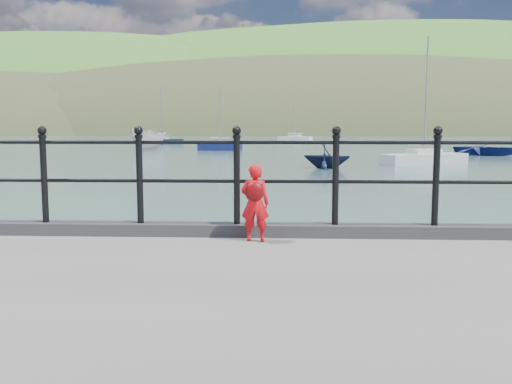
{
  "coord_description": "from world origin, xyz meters",
  "views": [
    {
      "loc": [
        1.14,
        -6.71,
        2.32
      ],
      "look_at": [
        0.84,
        -0.2,
        1.55
      ],
      "focal_mm": 38.0,
      "sensor_mm": 36.0,
      "label": 1
    }
  ],
  "objects_px": {
    "launch_blue": "(488,149)",
    "launch_white": "(148,139)",
    "railing": "(188,169)",
    "sailboat_near": "(424,159)",
    "sailboat_left": "(162,141)",
    "sailboat_deep": "(295,138)",
    "child": "(255,202)",
    "launch_navy": "(327,156)",
    "sailboat_port": "(220,147)"
  },
  "relations": [
    {
      "from": "sailboat_left",
      "to": "sailboat_deep",
      "type": "xyz_separation_m",
      "value": [
        20.58,
        27.35,
        0.0
      ]
    },
    {
      "from": "launch_navy",
      "to": "sailboat_deep",
      "type": "bearing_deg",
      "value": 20.19
    },
    {
      "from": "launch_white",
      "to": "launch_blue",
      "type": "bearing_deg",
      "value": 2.54
    },
    {
      "from": "launch_white",
      "to": "sailboat_left",
      "type": "xyz_separation_m",
      "value": [
        -3.83,
        23.79,
        -0.8
      ]
    },
    {
      "from": "launch_blue",
      "to": "sailboat_near",
      "type": "xyz_separation_m",
      "value": [
        -8.54,
        -12.22,
        -0.23
      ]
    },
    {
      "from": "sailboat_deep",
      "to": "launch_white",
      "type": "bearing_deg",
      "value": -85.84
    },
    {
      "from": "child",
      "to": "launch_navy",
      "type": "bearing_deg",
      "value": -92.96
    },
    {
      "from": "railing",
      "to": "sailboat_near",
      "type": "bearing_deg",
      "value": 70.15
    },
    {
      "from": "sailboat_left",
      "to": "sailboat_deep",
      "type": "height_order",
      "value": "sailboat_deep"
    },
    {
      "from": "launch_blue",
      "to": "launch_white",
      "type": "bearing_deg",
      "value": 108.66
    },
    {
      "from": "sailboat_deep",
      "to": "launch_navy",
      "type": "bearing_deg",
      "value": -67.76
    },
    {
      "from": "launch_navy",
      "to": "sailboat_left",
      "type": "relative_size",
      "value": 0.31
    },
    {
      "from": "sailboat_near",
      "to": "sailboat_left",
      "type": "height_order",
      "value": "sailboat_left"
    },
    {
      "from": "sailboat_near",
      "to": "sailboat_left",
      "type": "distance_m",
      "value": 52.87
    },
    {
      "from": "launch_white",
      "to": "sailboat_left",
      "type": "bearing_deg",
      "value": 118.3
    },
    {
      "from": "child",
      "to": "sailboat_deep",
      "type": "relative_size",
      "value": 0.09
    },
    {
      "from": "launch_blue",
      "to": "sailboat_port",
      "type": "xyz_separation_m",
      "value": [
        -23.99,
        8.75,
        -0.23
      ]
    },
    {
      "from": "sailboat_near",
      "to": "launch_blue",
      "type": "bearing_deg",
      "value": 27.69
    },
    {
      "from": "launch_blue",
      "to": "launch_navy",
      "type": "bearing_deg",
      "value": 171.55
    },
    {
      "from": "sailboat_port",
      "to": "sailboat_near",
      "type": "xyz_separation_m",
      "value": [
        15.45,
        -20.98,
        0.0
      ]
    },
    {
      "from": "launch_white",
      "to": "sailboat_deep",
      "type": "height_order",
      "value": "sailboat_deep"
    },
    {
      "from": "railing",
      "to": "sailboat_deep",
      "type": "distance_m",
      "value": 101.35
    },
    {
      "from": "child",
      "to": "sailboat_port",
      "type": "distance_m",
      "value": 50.13
    },
    {
      "from": "launch_blue",
      "to": "railing",
      "type": "bearing_deg",
      "value": -169.55
    },
    {
      "from": "launch_white",
      "to": "sailboat_port",
      "type": "relative_size",
      "value": 0.88
    },
    {
      "from": "sailboat_near",
      "to": "sailboat_deep",
      "type": "bearing_deg",
      "value": 67.64
    },
    {
      "from": "sailboat_left",
      "to": "railing",
      "type": "bearing_deg",
      "value": -95.92
    },
    {
      "from": "launch_blue",
      "to": "launch_white",
      "type": "xyz_separation_m",
      "value": [
        -31.69,
        9.45,
        0.57
      ]
    },
    {
      "from": "launch_white",
      "to": "sailboat_port",
      "type": "xyz_separation_m",
      "value": [
        7.7,
        -0.7,
        -0.8
      ]
    },
    {
      "from": "sailboat_near",
      "to": "sailboat_deep",
      "type": "distance_m",
      "value": 73.1
    },
    {
      "from": "launch_white",
      "to": "sailboat_port",
      "type": "height_order",
      "value": "sailboat_port"
    },
    {
      "from": "launch_navy",
      "to": "sailboat_deep",
      "type": "height_order",
      "value": "sailboat_deep"
    },
    {
      "from": "launch_blue",
      "to": "sailboat_left",
      "type": "bearing_deg",
      "value": 82.16
    },
    {
      "from": "railing",
      "to": "sailboat_near",
      "type": "height_order",
      "value": "sailboat_near"
    },
    {
      "from": "sailboat_near",
      "to": "sailboat_left",
      "type": "xyz_separation_m",
      "value": [
        -26.98,
        45.47,
        -0.0
      ]
    },
    {
      "from": "sailboat_left",
      "to": "sailboat_deep",
      "type": "distance_m",
      "value": 34.23
    },
    {
      "from": "sailboat_port",
      "to": "sailboat_left",
      "type": "bearing_deg",
      "value": 126.71
    },
    {
      "from": "launch_navy",
      "to": "sailboat_near",
      "type": "bearing_deg",
      "value": -41.54
    },
    {
      "from": "launch_white",
      "to": "sailboat_near",
      "type": "relative_size",
      "value": 0.72
    },
    {
      "from": "launch_white",
      "to": "child",
      "type": "bearing_deg",
      "value": -55.63
    },
    {
      "from": "railing",
      "to": "launch_navy",
      "type": "height_order",
      "value": "railing"
    },
    {
      "from": "child",
      "to": "sailboat_deep",
      "type": "distance_m",
      "value": 101.65
    },
    {
      "from": "sailboat_port",
      "to": "sailboat_deep",
      "type": "bearing_deg",
      "value": 91.6
    },
    {
      "from": "sailboat_near",
      "to": "sailboat_left",
      "type": "bearing_deg",
      "value": 93.31
    },
    {
      "from": "sailboat_port",
      "to": "sailboat_near",
      "type": "distance_m",
      "value": 26.05
    },
    {
      "from": "child",
      "to": "sailboat_left",
      "type": "xyz_separation_m",
      "value": [
        -17.55,
        74.24,
        -1.13
      ]
    },
    {
      "from": "child",
      "to": "launch_white",
      "type": "xyz_separation_m",
      "value": [
        -13.72,
        50.45,
        -0.32
      ]
    },
    {
      "from": "sailboat_left",
      "to": "launch_navy",
      "type": "bearing_deg",
      "value": -85.93
    },
    {
      "from": "launch_navy",
      "to": "sailboat_deep",
      "type": "xyz_separation_m",
      "value": [
        0.07,
        76.3,
        -0.38
      ]
    },
    {
      "from": "child",
      "to": "sailboat_port",
      "type": "relative_size",
      "value": 0.14
    }
  ]
}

